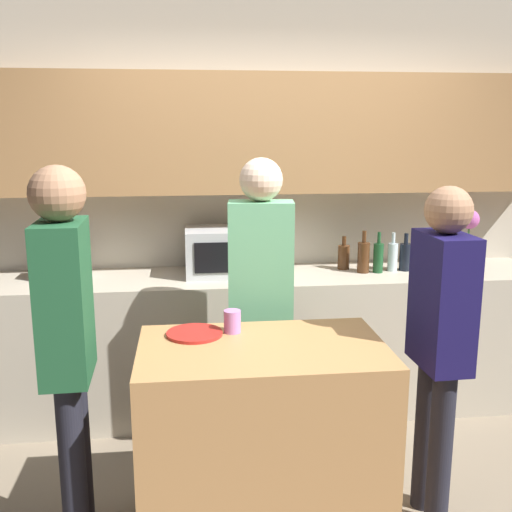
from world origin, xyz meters
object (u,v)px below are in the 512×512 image
Objects in this scene: toaster at (57,264)px; bottle_2 at (378,257)px; bottle_0 at (344,256)px; plate_on_island at (195,333)px; cup_0 at (232,321)px; potted_plant at (468,239)px; bottle_3 at (393,256)px; bottle_4 at (405,256)px; person_right at (261,288)px; microwave at (226,251)px; person_left at (67,332)px; bottle_1 at (363,257)px; person_center at (440,330)px.

bottle_2 reaches higher than toaster.
bottle_0 is at bearing 1.16° from toaster.
plate_on_island is 0.18m from cup_0.
potted_plant reaches higher than bottle_3.
bottle_4 is (0.40, -0.09, 0.01)m from bottle_0.
bottle_0 is at bearing -123.81° from person_right.
person_left is (-0.75, -1.36, -0.04)m from microwave.
bottle_3 is (-0.54, -0.05, -0.10)m from potted_plant.
bottle_0 is 0.24m from bottle_2.
bottle_1 reaches higher than bottle_0.
person_center is at bearing -119.91° from potted_plant.
potted_plant reaches higher than bottle_4.
cup_0 is (-0.95, -1.07, -0.05)m from bottle_1.
bottle_4 is at bearing -140.33° from person_right.
person_center reaches higher than microwave.
bottle_0 is 0.13× the size of person_left.
person_center is at bearing -85.82° from bottle_0.
bottle_2 reaches higher than bottle_0.
toaster is 1.42m from person_right.
bottle_4 is 2.37× the size of cup_0.
bottle_3 is at bearing -1.30° from toaster.
bottle_3 is (0.21, 0.02, -0.01)m from bottle_1.
plate_on_island is at bearing -54.09° from toaster.
person_left reaches higher than cup_0.
bottle_3 is 2.28m from person_left.
person_center is (-0.30, -1.26, -0.06)m from bottle_4.
bottle_0 is at bearing 130.39° from person_left.
person_center is (0.90, -1.31, -0.12)m from microwave.
person_left is at bearing -143.88° from bottle_2.
bottle_3 is 1.28m from person_center.
potted_plant is 0.23× the size of person_left.
potted_plant is at bearing 0.05° from microwave.
person_center reaches higher than bottle_2.
person_right reaches higher than bottle_3.
bottle_3 is 1.19m from person_right.
bottle_4 is (2.26, -0.05, 0.01)m from toaster.
bottle_3 is at bearing 123.52° from person_left.
plate_on_island is (-0.22, -1.16, -0.14)m from microwave.
bottle_0 is 0.13× the size of person_right.
toaster is at bearing 54.45° from person_center.
bottle_2 reaches higher than cup_0.
person_right is (-1.06, -0.69, 0.00)m from bottle_4.
bottle_2 is (0.10, -0.01, -0.00)m from bottle_1.
plate_on_island is at bearing -138.49° from bottle_2.
person_center is (-0.10, -1.23, -0.07)m from bottle_2.
person_left reaches higher than plate_on_island.
person_left reaches higher than bottle_2.
person_right is (1.21, -0.74, 0.01)m from toaster.
toaster is 1.16× the size of bottle_0.
microwave reaches higher than bottle_1.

